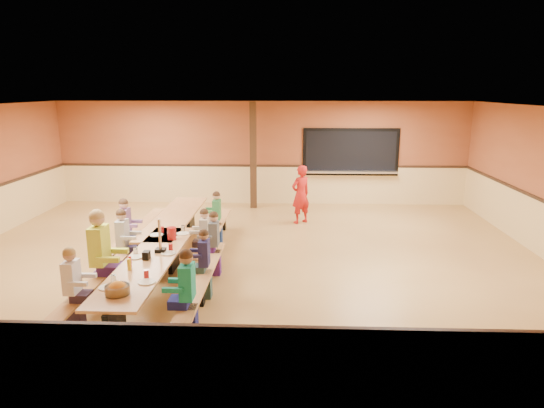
{
  "coord_description": "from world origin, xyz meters",
  "views": [
    {
      "loc": [
        0.87,
        -9.15,
        3.34
      ],
      "look_at": [
        0.5,
        0.03,
        1.15
      ],
      "focal_mm": 32.0,
      "sensor_mm": 36.0,
      "label": 1
    }
  ],
  "objects": [
    {
      "name": "ground",
      "position": [
        0.0,
        0.0,
        0.0
      ],
      "size": [
        12.0,
        12.0,
        0.0
      ],
      "primitive_type": "plane",
      "color": "olive",
      "rests_on": "ground"
    },
    {
      "name": "room_envelope",
      "position": [
        0.0,
        0.0,
        0.69
      ],
      "size": [
        12.04,
        10.04,
        3.02
      ],
      "color": "#994F2C",
      "rests_on": "ground"
    },
    {
      "name": "kitchen_pass_through",
      "position": [
        2.6,
        4.96,
        1.49
      ],
      "size": [
        2.78,
        0.28,
        1.38
      ],
      "color": "black",
      "rests_on": "ground"
    },
    {
      "name": "structural_post",
      "position": [
        -0.2,
        4.4,
        1.5
      ],
      "size": [
        0.18,
        0.18,
        3.0
      ],
      "primitive_type": "cube",
      "color": "#321F10",
      "rests_on": "ground"
    },
    {
      "name": "cafeteria_table_main",
      "position": [
        -1.34,
        -2.09,
        0.53
      ],
      "size": [
        1.91,
        3.7,
        0.74
      ],
      "color": "#C2844D",
      "rests_on": "ground"
    },
    {
      "name": "cafeteria_table_second",
      "position": [
        -1.57,
        0.58,
        0.53
      ],
      "size": [
        1.91,
        3.7,
        0.74
      ],
      "color": "#C2844D",
      "rests_on": "ground"
    },
    {
      "name": "seated_child_white_left",
      "position": [
        -2.17,
        -2.96,
        0.6
      ],
      "size": [
        0.37,
        0.3,
        1.21
      ],
      "primitive_type": null,
      "color": "white",
      "rests_on": "ground"
    },
    {
      "name": "seated_adult_yellow",
      "position": [
        -2.17,
        -1.94,
        0.74
      ],
      "size": [
        0.5,
        0.41,
        1.48
      ],
      "primitive_type": null,
      "color": "#D7EA39",
      "rests_on": "ground"
    },
    {
      "name": "seated_child_grey_left",
      "position": [
        -2.17,
        -0.88,
        0.61
      ],
      "size": [
        0.38,
        0.31,
        1.23
      ],
      "primitive_type": null,
      "color": "#B6B6B6",
      "rests_on": "ground"
    },
    {
      "name": "seated_child_teal_right",
      "position": [
        -0.52,
        -3.11,
        0.62
      ],
      "size": [
        0.39,
        0.32,
        1.25
      ],
      "primitive_type": null,
      "color": "#1A987D",
      "rests_on": "ground"
    },
    {
      "name": "seated_child_navy_right",
      "position": [
        -0.52,
        -1.81,
        0.57
      ],
      "size": [
        0.34,
        0.28,
        1.14
      ],
      "primitive_type": null,
      "color": "navy",
      "rests_on": "ground"
    },
    {
      "name": "seated_child_char_right",
      "position": [
        -0.52,
        -0.79,
        0.59
      ],
      "size": [
        0.35,
        0.29,
        1.18
      ],
      "primitive_type": null,
      "color": "#52575E",
      "rests_on": "ground"
    },
    {
      "name": "seated_child_purple_sec",
      "position": [
        -2.39,
        -0.1,
        0.62
      ],
      "size": [
        0.39,
        0.32,
        1.24
      ],
      "primitive_type": null,
      "color": "#825991",
      "rests_on": "ground"
    },
    {
      "name": "seated_child_green_sec",
      "position": [
        -0.74,
        1.01,
        0.58
      ],
      "size": [
        0.35,
        0.28,
        1.16
      ],
      "primitive_type": null,
      "color": "#327D42",
      "rests_on": "ground"
    },
    {
      "name": "seated_child_tan_sec",
      "position": [
        -0.74,
        -0.5,
        0.58
      ],
      "size": [
        0.34,
        0.28,
        1.15
      ],
      "primitive_type": null,
      "color": "#C1B79D",
      "rests_on": "ground"
    },
    {
      "name": "standing_woman",
      "position": [
        1.12,
        2.82,
        0.74
      ],
      "size": [
        0.65,
        0.61,
        1.48
      ],
      "primitive_type": "imported",
      "rotation": [
        0.0,
        0.0,
        3.78
      ],
      "color": "red",
      "rests_on": "ground"
    },
    {
      "name": "punch_pitcher",
      "position": [
        -1.23,
        -1.02,
        0.85
      ],
      "size": [
        0.16,
        0.16,
        0.22
      ],
      "primitive_type": "cylinder",
      "color": "#B41818",
      "rests_on": "cafeteria_table_main"
    },
    {
      "name": "chip_bowl",
      "position": [
        -1.37,
        -3.38,
        0.81
      ],
      "size": [
        0.32,
        0.32,
        0.15
      ],
      "primitive_type": null,
      "color": "orange",
      "rests_on": "cafeteria_table_main"
    },
    {
      "name": "napkin_dispenser",
      "position": [
        -1.38,
        -2.06,
        0.8
      ],
      "size": [
        0.1,
        0.14,
        0.13
      ],
      "primitive_type": "cube",
      "color": "black",
      "rests_on": "cafeteria_table_main"
    },
    {
      "name": "condiment_mustard",
      "position": [
        -1.5,
        -2.52,
        0.82
      ],
      "size": [
        0.06,
        0.06,
        0.17
      ],
      "primitive_type": "cylinder",
      "color": "yellow",
      "rests_on": "cafeteria_table_main"
    },
    {
      "name": "condiment_ketchup",
      "position": [
        -1.53,
        -2.41,
        0.82
      ],
      "size": [
        0.06,
        0.06,
        0.17
      ],
      "primitive_type": "cylinder",
      "color": "#B2140F",
      "rests_on": "cafeteria_table_main"
    },
    {
      "name": "table_paddle",
      "position": [
        -1.25,
        -1.7,
        0.88
      ],
      "size": [
        0.16,
        0.16,
        0.56
      ],
      "color": "black",
      "rests_on": "cafeteria_table_main"
    },
    {
      "name": "place_settings",
      "position": [
        -1.34,
        -2.09,
        0.8
      ],
      "size": [
        0.65,
        3.3,
        0.11
      ],
      "primitive_type": null,
      "color": "beige",
      "rests_on": "cafeteria_table_main"
    }
  ]
}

